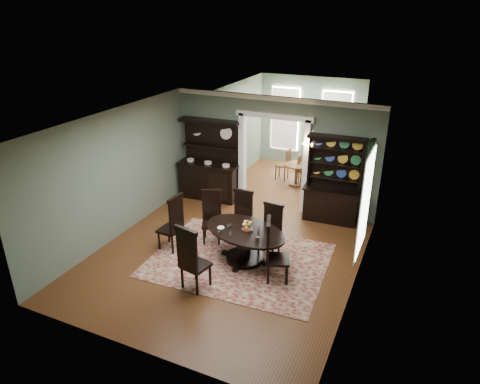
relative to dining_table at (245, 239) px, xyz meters
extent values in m
cube|color=brown|center=(-0.44, -0.12, -0.52)|extent=(5.50, 6.00, 0.01)
cube|color=silver|center=(-0.44, -0.12, 2.48)|extent=(5.50, 6.00, 0.01)
cube|color=slate|center=(-3.19, -0.12, 0.98)|extent=(0.01, 6.00, 3.00)
cube|color=slate|center=(2.31, -0.12, 0.98)|extent=(0.01, 6.00, 3.00)
cube|color=slate|center=(-0.44, -3.12, 0.98)|extent=(5.50, 0.01, 3.00)
cube|color=slate|center=(-2.27, 2.88, 0.98)|extent=(1.85, 0.01, 3.00)
cube|color=slate|center=(1.38, 2.88, 0.98)|extent=(1.85, 0.01, 3.00)
cube|color=slate|center=(-0.44, 2.88, 2.23)|extent=(1.80, 0.01, 0.50)
cube|color=white|center=(-0.44, 2.83, 2.42)|extent=(5.50, 0.10, 0.12)
cube|color=brown|center=(-0.44, 4.63, -0.52)|extent=(3.50, 3.50, 0.01)
cube|color=silver|center=(-0.44, 4.63, 2.48)|extent=(3.50, 3.50, 0.01)
cube|color=slate|center=(-2.19, 4.63, 0.98)|extent=(0.01, 3.50, 3.00)
cube|color=slate|center=(1.31, 4.63, 0.98)|extent=(0.01, 3.50, 3.00)
cube|color=slate|center=(-0.44, 6.38, 0.98)|extent=(3.50, 0.01, 3.00)
cube|color=white|center=(-1.29, 6.33, 1.03)|extent=(1.05, 0.06, 2.20)
cube|color=white|center=(0.41, 6.33, 1.03)|extent=(1.05, 0.06, 2.20)
cube|color=white|center=(-1.34, 2.88, 0.73)|extent=(0.14, 0.25, 2.50)
cube|color=white|center=(0.46, 2.88, 0.73)|extent=(0.14, 0.25, 2.50)
cube|color=white|center=(-0.44, 2.88, 1.98)|extent=(2.08, 0.25, 0.14)
cube|color=white|center=(2.30, 0.48, 1.08)|extent=(0.02, 1.10, 2.00)
cube|color=white|center=(2.28, 0.48, 1.08)|extent=(0.01, 1.22, 2.12)
cube|color=#16331A|center=(2.21, 1.16, 1.08)|extent=(0.10, 0.35, 2.10)
cube|color=#B0942F|center=(0.51, 2.80, 1.33)|extent=(0.08, 0.05, 0.18)
sphere|color=#FFD88C|center=(0.41, 2.65, 1.41)|extent=(0.07, 0.07, 0.07)
sphere|color=#FFD88C|center=(0.61, 2.65, 1.41)|extent=(0.07, 0.07, 0.07)
cube|color=maroon|center=(-0.11, -0.07, -0.51)|extent=(3.83, 2.99, 0.01)
ellipsoid|color=black|center=(0.00, 0.00, 0.20)|extent=(2.14, 1.67, 0.05)
cylinder|color=black|center=(0.00, 0.00, 0.17)|extent=(2.16, 2.16, 0.03)
cylinder|color=black|center=(0.00, 0.00, -0.14)|extent=(0.24, 0.24, 0.65)
cylinder|color=black|center=(0.00, 0.00, -0.47)|extent=(0.83, 0.83, 0.10)
cylinder|color=silver|center=(0.06, -0.02, 0.25)|extent=(0.24, 0.24, 0.04)
cube|color=black|center=(-1.03, 0.42, -0.08)|extent=(0.57, 0.56, 0.06)
cube|color=black|center=(-1.10, 0.59, 0.30)|extent=(0.42, 0.22, 0.74)
cube|color=black|center=(-1.10, 0.59, 0.68)|extent=(0.46, 0.25, 0.08)
cylinder|color=black|center=(-1.11, 0.19, -0.30)|extent=(0.05, 0.05, 0.44)
cylinder|color=black|center=(-0.80, 0.33, -0.30)|extent=(0.05, 0.05, 0.44)
cylinder|color=black|center=(-1.25, 0.51, -0.30)|extent=(0.05, 0.05, 0.44)
cylinder|color=black|center=(-0.94, 0.65, -0.30)|extent=(0.05, 0.05, 0.44)
cube|color=black|center=(-0.41, 0.66, -0.07)|extent=(0.45, 0.43, 0.06)
cube|color=black|center=(-0.41, 0.85, 0.31)|extent=(0.44, 0.05, 0.75)
cube|color=black|center=(-0.41, 0.85, 0.69)|extent=(0.48, 0.07, 0.08)
cylinder|color=black|center=(-0.58, 0.48, -0.30)|extent=(0.05, 0.05, 0.44)
cylinder|color=black|center=(-0.24, 0.48, -0.30)|extent=(0.05, 0.05, 0.44)
cylinder|color=black|center=(-0.59, 0.83, -0.30)|extent=(0.05, 0.05, 0.44)
cylinder|color=black|center=(-0.24, 0.83, -0.30)|extent=(0.05, 0.05, 0.44)
cube|color=black|center=(0.41, 0.36, -0.09)|extent=(0.46, 0.44, 0.06)
cube|color=black|center=(0.42, 0.55, 0.28)|extent=(0.43, 0.08, 0.72)
cube|color=black|center=(0.42, 0.55, 0.65)|extent=(0.47, 0.10, 0.07)
cylinder|color=black|center=(0.23, 0.21, -0.30)|extent=(0.05, 0.05, 0.43)
cylinder|color=black|center=(0.56, 0.19, -0.30)|extent=(0.05, 0.05, 0.43)
cylinder|color=black|center=(0.25, 0.54, -0.30)|extent=(0.05, 0.05, 0.43)
cylinder|color=black|center=(0.58, 0.52, -0.30)|extent=(0.05, 0.05, 0.43)
cube|color=black|center=(-1.73, -0.23, -0.05)|extent=(0.48, 0.49, 0.06)
cube|color=black|center=(-1.53, -0.24, 0.36)|extent=(0.08, 0.47, 0.79)
cube|color=black|center=(-1.53, -0.24, 0.77)|extent=(0.10, 0.51, 0.08)
cylinder|color=black|center=(-1.90, -0.04, -0.28)|extent=(0.05, 0.05, 0.47)
cylinder|color=black|center=(-1.93, -0.40, -0.28)|extent=(0.05, 0.05, 0.47)
cylinder|color=black|center=(-1.54, -0.06, -0.28)|extent=(0.05, 0.05, 0.47)
cylinder|color=black|center=(-1.56, -0.43, -0.28)|extent=(0.05, 0.05, 0.47)
cube|color=black|center=(0.88, -0.39, -0.05)|extent=(0.58, 0.59, 0.06)
cube|color=black|center=(0.69, -0.46, 0.36)|extent=(0.21, 0.46, 0.80)
cube|color=black|center=(0.69, -0.46, 0.77)|extent=(0.24, 0.51, 0.08)
cylinder|color=black|center=(1.11, -0.51, -0.28)|extent=(0.05, 0.05, 0.47)
cylinder|color=black|center=(0.99, -0.16, -0.28)|extent=(0.05, 0.05, 0.47)
cylinder|color=black|center=(0.77, -0.63, -0.28)|extent=(0.05, 0.05, 0.47)
cylinder|color=black|center=(0.64, -0.28, -0.28)|extent=(0.05, 0.05, 0.47)
cube|color=black|center=(-0.48, -1.26, -0.03)|extent=(0.58, 0.56, 0.06)
cube|color=black|center=(-0.53, -1.47, 0.40)|extent=(0.49, 0.16, 0.83)
cube|color=black|center=(-0.53, -1.47, 0.82)|extent=(0.53, 0.19, 0.08)
cylinder|color=black|center=(-0.26, -1.12, -0.27)|extent=(0.05, 0.05, 0.49)
cylinder|color=black|center=(-0.63, -1.03, -0.27)|extent=(0.05, 0.05, 0.49)
cylinder|color=black|center=(-0.34, -1.49, -0.27)|extent=(0.05, 0.05, 0.49)
cylinder|color=black|center=(-0.71, -1.41, -0.27)|extent=(0.05, 0.05, 0.49)
cube|color=black|center=(-2.23, 2.57, -0.01)|extent=(1.64, 0.65, 1.01)
cube|color=black|center=(-2.23, 2.57, 0.51)|extent=(1.74, 0.71, 0.05)
cube|color=black|center=(-2.23, 2.80, 1.11)|extent=(1.61, 0.18, 1.19)
cube|color=black|center=(-2.23, 2.70, 0.99)|extent=(1.57, 0.38, 0.04)
cube|color=black|center=(-2.23, 2.68, 1.70)|extent=(1.73, 0.46, 0.08)
cube|color=black|center=(1.23, 2.59, -0.09)|extent=(1.34, 0.54, 0.85)
cube|color=black|center=(1.23, 2.59, 0.34)|extent=(1.44, 0.59, 0.04)
cube|color=black|center=(1.23, 2.78, 0.99)|extent=(1.32, 0.12, 1.28)
cube|color=black|center=(0.59, 2.69, 0.99)|extent=(0.06, 0.25, 1.32)
cube|color=black|center=(1.87, 2.69, 0.99)|extent=(0.06, 0.25, 1.32)
cube|color=black|center=(1.23, 2.67, 1.65)|extent=(1.43, 0.37, 0.08)
cube|color=black|center=(1.23, 2.69, 0.61)|extent=(1.33, 0.31, 0.03)
cube|color=black|center=(1.23, 2.69, 0.99)|extent=(1.33, 0.31, 0.03)
cube|color=black|center=(1.23, 2.69, 1.37)|extent=(1.33, 0.31, 0.03)
cylinder|color=#502C17|center=(-0.27, 4.48, 0.15)|extent=(0.74, 0.74, 0.04)
cylinder|color=#502C17|center=(-0.27, 4.48, -0.17)|extent=(0.09, 0.09, 0.65)
cylinder|color=#502C17|center=(-0.27, 4.48, -0.49)|extent=(0.41, 0.41, 0.06)
cylinder|color=#502C17|center=(-0.83, 4.79, -0.04)|extent=(0.42, 0.42, 0.04)
cube|color=#502C17|center=(-0.64, 4.78, 0.22)|extent=(0.05, 0.38, 0.53)
cylinder|color=#502C17|center=(-0.96, 4.94, -0.28)|extent=(0.04, 0.04, 0.47)
cylinder|color=#502C17|center=(-0.98, 4.65, -0.28)|extent=(0.04, 0.04, 0.47)
cylinder|color=#502C17|center=(-0.67, 4.93, -0.28)|extent=(0.04, 0.04, 0.47)
cylinder|color=#502C17|center=(-0.69, 4.63, -0.28)|extent=(0.04, 0.04, 0.47)
cylinder|color=#502C17|center=(-0.05, 4.61, -0.08)|extent=(0.38, 0.38, 0.04)
cube|color=#502C17|center=(-0.23, 4.61, 0.16)|extent=(0.03, 0.35, 0.48)
cylinder|color=#502C17|center=(0.08, 4.48, -0.30)|extent=(0.03, 0.03, 0.43)
cylinder|color=#502C17|center=(0.08, 4.74, -0.30)|extent=(0.03, 0.03, 0.43)
cylinder|color=#502C17|center=(-0.19, 4.48, -0.30)|extent=(0.03, 0.03, 0.43)
cylinder|color=#502C17|center=(-0.19, 4.75, -0.30)|extent=(0.03, 0.03, 0.43)
camera|label=1|loc=(3.15, -7.24, 4.55)|focal=32.00mm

